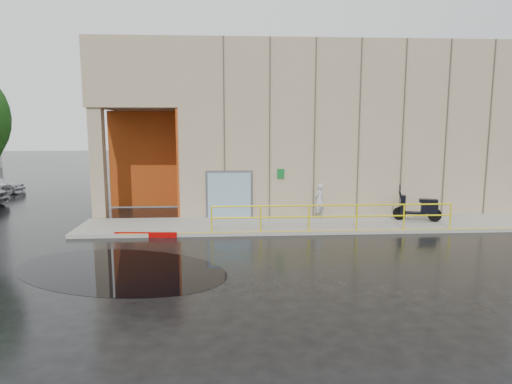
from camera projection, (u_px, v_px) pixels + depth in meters
ground at (224, 260)px, 14.61m from camera, size 120.00×120.00×0.00m
sidewalk at (319, 225)px, 19.29m from camera, size 20.00×3.00×0.15m
building at (317, 125)px, 25.14m from camera, size 20.00×10.17×8.00m
guardrail at (333, 217)px, 17.88m from camera, size 9.56×0.06×1.03m
person at (319, 201)px, 20.06m from camera, size 0.68×0.65×1.56m
scooter at (418, 200)px, 19.57m from camera, size 2.06×1.21×1.55m
red_curb at (146, 235)px, 17.47m from camera, size 2.41×0.37×0.18m
puddle at (120, 270)px, 13.57m from camera, size 7.81×6.39×0.01m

